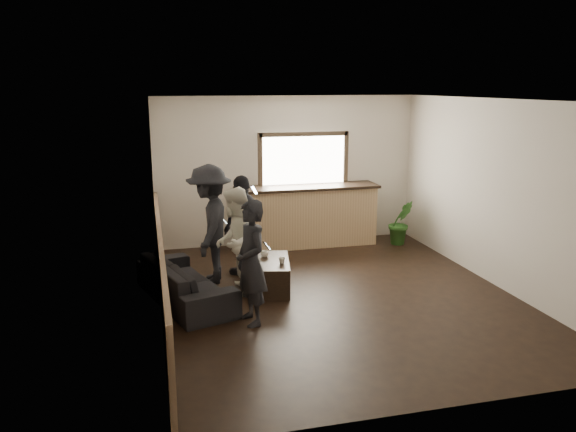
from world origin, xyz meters
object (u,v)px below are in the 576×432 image
object	(u,v)px
person_c	(210,224)
cup_a	(265,254)
bar_counter	(307,212)
person_d	(243,225)
person_a	(251,263)
person_b	(235,242)
cup_b	(282,261)
potted_plant	(401,222)
sofa	(185,281)
coffee_table	(270,275)

from	to	relation	value
person_c	cup_a	bearing A→B (deg)	78.22
bar_counter	person_c	world-z (taller)	bar_counter
cup_a	person_d	bearing A→B (deg)	109.22
person_a	person_c	world-z (taller)	person_c
person_b	person_c	xyz separation A→B (m)	(-0.29, 0.63, 0.13)
cup_b	person_a	xyz separation A→B (m)	(-0.63, -0.95, 0.31)
potted_plant	person_a	distance (m)	4.52
bar_counter	sofa	world-z (taller)	bar_counter
cup_a	person_c	bearing A→B (deg)	155.73
person_a	coffee_table	bearing A→B (deg)	144.44
person_a	person_b	world-z (taller)	person_a
cup_b	coffee_table	bearing A→B (deg)	124.66
sofa	person_a	bearing A→B (deg)	-158.51
sofa	coffee_table	world-z (taller)	sofa
bar_counter	sofa	size ratio (longest dim) A/B	1.35
coffee_table	potted_plant	bearing A→B (deg)	31.01
bar_counter	person_c	xyz separation A→B (m)	(-2.00, -1.62, 0.28)
cup_b	person_c	distance (m)	1.28
sofa	cup_b	xyz separation A→B (m)	(1.40, -0.00, 0.20)
bar_counter	person_a	bearing A→B (deg)	-116.86
coffee_table	cup_b	xyz separation A→B (m)	(0.14, -0.20, 0.27)
potted_plant	person_a	xyz separation A→B (m)	(-3.43, -2.91, 0.38)
bar_counter	person_b	bearing A→B (deg)	-127.28
potted_plant	person_b	xyz separation A→B (m)	(-3.47, -1.86, 0.36)
person_a	person_b	bearing A→B (deg)	169.92
sofa	person_a	world-z (taller)	person_a
cup_a	person_c	world-z (taller)	person_c
coffee_table	potted_plant	world-z (taller)	potted_plant
bar_counter	person_d	size ratio (longest dim) A/B	1.67
sofa	person_a	size ratio (longest dim) A/B	1.24
bar_counter	cup_a	world-z (taller)	bar_counter
potted_plant	person_c	bearing A→B (deg)	-161.94
coffee_table	cup_b	distance (m)	0.36
person_a	person_b	distance (m)	1.05
cup_a	potted_plant	world-z (taller)	potted_plant
sofa	person_c	world-z (taller)	person_c
coffee_table	person_b	xyz separation A→B (m)	(-0.53, -0.09, 0.57)
sofa	cup_a	size ratio (longest dim) A/B	16.67
coffee_table	potted_plant	size ratio (longest dim) A/B	1.17
sofa	cup_a	bearing A→B (deg)	-90.44
cup_a	person_b	xyz separation A→B (m)	(-0.49, -0.28, 0.30)
sofa	potted_plant	bearing A→B (deg)	-82.77
sofa	person_a	xyz separation A→B (m)	(0.78, -0.95, 0.51)
cup_b	person_b	distance (m)	0.74
person_b	person_c	distance (m)	0.71
cup_a	cup_b	world-z (taller)	same
person_c	person_a	bearing A→B (deg)	23.45
person_a	person_d	world-z (taller)	person_d
person_d	person_b	bearing A→B (deg)	28.11
person_c	person_d	bearing A→B (deg)	128.32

